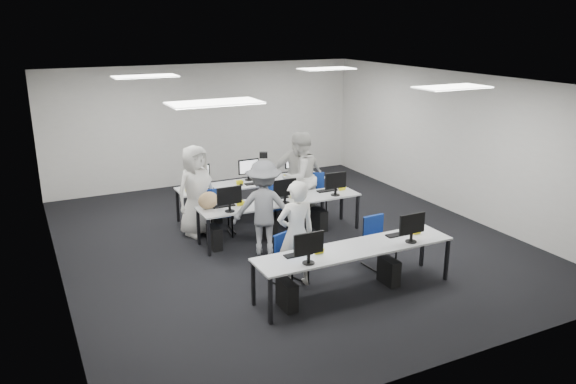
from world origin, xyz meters
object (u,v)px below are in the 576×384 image
chair_7 (305,203)px  student_3 (297,175)px  desk_front (355,251)px  photographer (264,208)px  chair_3 (275,214)px  chair_0 (291,269)px  desk_mid (281,203)px  chair_1 (379,251)px  chair_5 (221,217)px  chair_6 (272,210)px  chair_2 (220,221)px  student_0 (296,234)px  chair_4 (314,205)px  student_2 (196,191)px  student_1 (300,177)px

chair_7 → student_3: size_ratio=0.46×
desk_front → photographer: bearing=107.1°
chair_3 → student_3: bearing=8.1°
chair_0 → desk_front: bearing=-61.0°
desk_mid → chair_7: 1.42m
chair_1 → chair_5: 3.27m
chair_0 → chair_6: 2.84m
desk_front → chair_3: chair_3 is taller
chair_0 → chair_2: 2.52m
chair_7 → student_0: size_ratio=0.49×
chair_3 → student_0: student_0 is taller
desk_front → chair_4: bearing=71.7°
chair_0 → chair_7: (1.76, 2.84, 0.01)m
student_2 → chair_3: bearing=-29.5°
chair_5 → student_1: (1.71, -0.06, 0.63)m
chair_0 → chair_4: 3.08m
chair_6 → student_1: student_1 is taller
chair_1 → chair_3: (-0.75, 2.54, -0.00)m
chair_6 → photographer: (-0.79, -1.36, 0.57)m
chair_4 → student_3: size_ratio=0.53×
chair_0 → chair_1: (1.64, -0.05, 0.01)m
chair_1 → chair_0: bearing=174.6°
chair_3 → student_1: bearing=-6.3°
desk_mid → photographer: photographer is taller
chair_1 → chair_7: size_ratio=1.02×
chair_6 → student_2: (-1.57, 0.07, 0.61)m
chair_0 → chair_2: (-0.28, 2.51, 0.02)m
desk_front → chair_6: size_ratio=3.61×
chair_2 → chair_5: (0.09, 0.15, 0.02)m
desk_mid → chair_4: (1.05, 0.56, -0.38)m
chair_0 → student_0: bearing=-69.5°
chair_3 → student_2: student_2 is taller
desk_mid → chair_3: chair_3 is taller
student_3 → student_2: bearing=-163.8°
chair_0 → chair_1: bearing=-21.3°
student_1 → chair_5: bearing=-20.0°
desk_mid → chair_2: 1.25m
student_2 → photographer: student_2 is taller
desk_front → chair_7: chair_7 is taller
chair_5 → chair_6: bearing=6.5°
chair_3 → student_1: (0.62, 0.11, 0.66)m
student_0 → chair_4: bearing=-123.2°
desk_mid → chair_5: (-0.95, 0.73, -0.38)m
student_1 → student_0: bearing=43.3°
student_0 → student_2: (-0.70, 2.83, 0.03)m
chair_4 → student_2: size_ratio=0.54×
chair_0 → chair_7: bearing=38.8°
chair_7 → student_2: 2.49m
chair_3 → chair_5: (-1.09, 0.17, 0.04)m
student_1 → chair_4: bearing=141.9°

